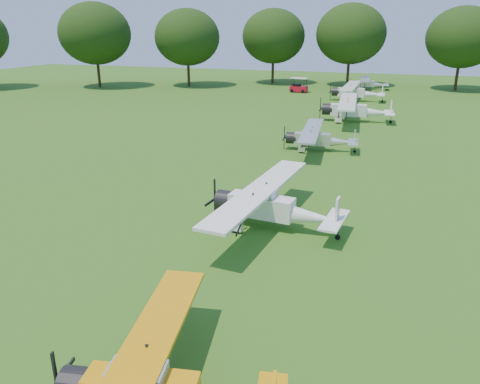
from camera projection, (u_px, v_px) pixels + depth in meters
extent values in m
plane|color=#305715|center=(279.00, 207.00, 25.82)|extent=(160.00, 160.00, 0.00)
cylinder|color=#322413|center=(457.00, 75.00, 71.23)|extent=(0.44, 0.44, 4.51)
ellipsoid|color=black|center=(463.00, 37.00, 69.38)|extent=(10.52, 10.52, 8.94)
cylinder|color=#322413|center=(348.00, 71.00, 76.44)|extent=(0.44, 0.44, 4.74)
ellipsoid|color=black|center=(351.00, 34.00, 74.48)|extent=(11.05, 11.05, 9.39)
cylinder|color=#322413|center=(273.00, 70.00, 79.97)|extent=(0.44, 0.44, 4.49)
ellipsoid|color=black|center=(274.00, 36.00, 78.13)|extent=(10.47, 10.47, 8.90)
cylinder|color=#322413|center=(189.00, 72.00, 76.32)|extent=(0.44, 0.44, 4.44)
ellipsoid|color=black|center=(187.00, 37.00, 74.49)|extent=(10.36, 10.36, 8.80)
cylinder|color=#322413|center=(99.00, 72.00, 75.13)|extent=(0.44, 0.44, 4.77)
ellipsoid|color=black|center=(95.00, 34.00, 73.16)|extent=(11.14, 11.14, 9.47)
cube|color=#8CA5B2|center=(137.00, 376.00, 11.42)|extent=(1.53, 1.04, 0.49)
cube|color=black|center=(57.00, 383.00, 11.89)|extent=(0.07, 0.11, 1.86)
cube|color=orange|center=(136.00, 369.00, 11.35)|extent=(2.82, 9.46, 0.12)
cylinder|color=black|center=(133.00, 379.00, 12.93)|extent=(0.55, 0.23, 0.53)
cube|color=white|center=(262.00, 206.00, 23.07)|extent=(3.33, 1.30, 1.07)
cone|color=white|center=(315.00, 218.00, 22.07)|extent=(2.92, 1.21, 0.91)
cube|color=#8CA5B2|center=(260.00, 195.00, 22.92)|extent=(1.71, 1.10, 0.56)
cylinder|color=black|center=(226.00, 201.00, 23.81)|extent=(1.02, 1.15, 1.05)
cube|color=black|center=(215.00, 199.00, 24.06)|extent=(0.07, 0.13, 2.13)
cube|color=white|center=(260.00, 190.00, 22.84)|extent=(2.60, 10.85, 0.14)
cube|color=white|center=(337.00, 211.00, 21.51)|extent=(0.16, 0.57, 1.32)
cube|color=white|center=(335.00, 220.00, 21.70)|extent=(1.16, 2.92, 0.09)
cylinder|color=black|center=(236.00, 227.00, 22.55)|extent=(0.62, 0.23, 0.61)
cylinder|color=black|center=(256.00, 209.00, 24.73)|extent=(0.62, 0.23, 0.61)
cylinder|color=black|center=(338.00, 237.00, 21.91)|extent=(0.25, 0.11, 0.24)
cube|color=silver|center=(312.00, 139.00, 37.26)|extent=(2.89, 1.07, 0.93)
cone|color=silver|center=(343.00, 142.00, 36.80)|extent=(2.53, 1.00, 0.80)
cube|color=#8CA5B2|center=(312.00, 133.00, 37.12)|extent=(1.48, 0.93, 0.49)
cylinder|color=black|center=(291.00, 138.00, 37.63)|extent=(0.87, 0.98, 0.92)
cube|color=black|center=(284.00, 138.00, 37.75)|extent=(0.06, 0.11, 1.86)
cube|color=silver|center=(312.00, 130.00, 37.05)|extent=(2.06, 9.44, 0.12)
cube|color=silver|center=(355.00, 137.00, 36.46)|extent=(0.13, 0.49, 1.15)
cube|color=silver|center=(353.00, 142.00, 36.61)|extent=(0.96, 2.53, 0.08)
cylinder|color=black|center=(302.00, 150.00, 36.63)|extent=(0.54, 0.19, 0.53)
cylinder|color=black|center=(304.00, 143.00, 38.65)|extent=(0.54, 0.19, 0.53)
cylinder|color=black|center=(355.00, 151.00, 36.82)|extent=(0.22, 0.09, 0.21)
cube|color=white|center=(348.00, 110.00, 48.41)|extent=(3.69, 1.32, 1.19)
cone|color=white|center=(379.00, 113.00, 47.77)|extent=(3.23, 1.23, 1.02)
cube|color=#8CA5B2|center=(348.00, 104.00, 48.23)|extent=(1.88, 1.16, 0.62)
cylinder|color=black|center=(327.00, 109.00, 48.91)|extent=(1.10, 1.24, 1.18)
cube|color=black|center=(320.00, 109.00, 49.08)|extent=(0.08, 0.14, 2.38)
cube|color=white|center=(348.00, 101.00, 48.13)|extent=(2.46, 12.08, 0.16)
cube|color=white|center=(391.00, 108.00, 47.32)|extent=(0.16, 0.63, 1.47)
cube|color=white|center=(389.00, 113.00, 47.52)|extent=(1.18, 3.23, 0.10)
cylinder|color=black|center=(338.00, 120.00, 47.62)|extent=(0.69, 0.23, 0.68)
cylinder|color=black|center=(340.00, 115.00, 50.20)|extent=(0.69, 0.23, 0.68)
cylinder|color=black|center=(391.00, 122.00, 47.78)|extent=(0.28, 0.11, 0.27)
cube|color=white|center=(351.00, 92.00, 61.60)|extent=(3.43, 1.06, 1.12)
cone|color=white|center=(374.00, 95.00, 60.78)|extent=(3.00, 1.00, 0.96)
cube|color=#8CA5B2|center=(351.00, 88.00, 61.44)|extent=(1.72, 1.00, 0.59)
cylinder|color=black|center=(336.00, 92.00, 62.22)|extent=(0.97, 1.12, 1.11)
cube|color=black|center=(330.00, 91.00, 62.43)|extent=(0.07, 0.13, 2.24)
cube|color=white|center=(351.00, 86.00, 61.35)|extent=(1.70, 11.32, 0.15)
cube|color=white|center=(383.00, 91.00, 60.28)|extent=(0.11, 0.59, 1.39)
cube|color=white|center=(381.00, 94.00, 60.47)|extent=(0.95, 3.00, 0.10)
cylinder|color=black|center=(343.00, 100.00, 60.94)|extent=(0.64, 0.18, 0.64)
cylinder|color=black|center=(345.00, 97.00, 63.32)|extent=(0.64, 0.18, 0.64)
cylinder|color=black|center=(382.00, 101.00, 60.71)|extent=(0.26, 0.09, 0.26)
cube|color=silver|center=(365.00, 84.00, 72.52)|extent=(2.82, 0.97, 0.91)
cone|color=silver|center=(381.00, 85.00, 71.99)|extent=(2.47, 0.91, 0.78)
cube|color=#8CA5B2|center=(365.00, 80.00, 72.38)|extent=(1.43, 0.87, 0.48)
cylinder|color=black|center=(354.00, 83.00, 72.92)|extent=(0.83, 0.94, 0.91)
cube|color=black|center=(351.00, 83.00, 73.06)|extent=(0.06, 0.11, 1.83)
cube|color=silver|center=(365.00, 79.00, 72.31)|extent=(1.73, 9.28, 0.12)
cube|color=silver|center=(387.00, 82.00, 71.63)|extent=(0.11, 0.48, 1.13)
cube|color=silver|center=(386.00, 85.00, 71.78)|extent=(0.86, 2.47, 0.08)
cylinder|color=black|center=(360.00, 89.00, 71.92)|extent=(0.53, 0.17, 0.52)
cylinder|color=black|center=(360.00, 87.00, 73.90)|extent=(0.53, 0.17, 0.52)
cylinder|color=black|center=(387.00, 90.00, 71.98)|extent=(0.21, 0.08, 0.21)
cube|color=red|center=(299.00, 89.00, 69.76)|extent=(2.61, 1.59, 0.79)
cube|color=black|center=(297.00, 86.00, 69.74)|extent=(1.13, 1.34, 0.51)
cube|color=white|center=(299.00, 78.00, 69.24)|extent=(2.51, 1.69, 0.09)
cylinder|color=black|center=(292.00, 91.00, 69.56)|extent=(0.51, 0.21, 0.50)
cylinder|color=black|center=(295.00, 90.00, 70.78)|extent=(0.51, 0.21, 0.50)
cylinder|color=black|center=(303.00, 91.00, 68.93)|extent=(0.51, 0.21, 0.50)
cylinder|color=black|center=(305.00, 90.00, 70.14)|extent=(0.51, 0.21, 0.50)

